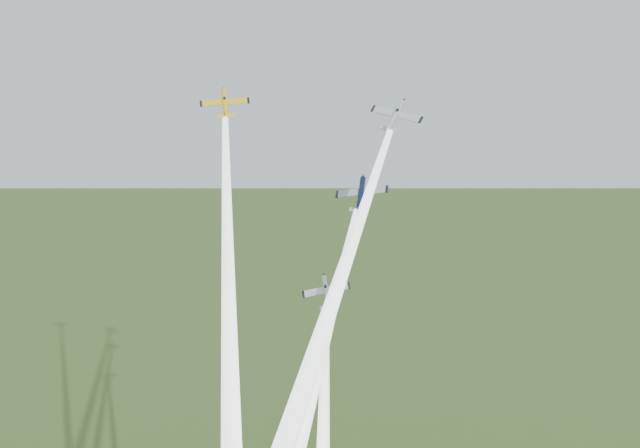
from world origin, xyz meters
The scene contains 7 objects.
plane_yellow centered at (-16.84, 2.44, 108.44)m, with size 7.49×7.44×1.17m, color yellow, non-canonical shape.
smoke_trail_yellow centered at (-7.16, -23.21, 83.01)m, with size 2.81×2.81×68.40m, color white, non-canonical shape.
plane_navy centered at (4.03, 2.80, 95.34)m, with size 8.03×7.97×1.26m, color #0B1233, non-canonical shape.
smoke_trail_navy centered at (2.49, -23.11, 71.26)m, with size 2.81×2.81×64.42m, color white, non-canonical shape.
plane_silver_right centered at (8.95, 2.80, 106.74)m, with size 7.73×7.67×1.21m, color silver, non-canonical shape.
smoke_trail_silver_right centered at (5.18, -20.31, 85.02)m, with size 2.81×2.81×57.45m, color white, non-canonical shape.
plane_silver_low centered at (0.69, -5.03, 82.12)m, with size 6.93×6.88×1.09m, color #A5ABB3, non-canonical shape.
Camera 1 is at (26.30, -112.37, 108.99)m, focal length 45.00 mm.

